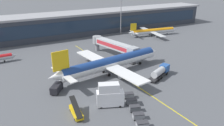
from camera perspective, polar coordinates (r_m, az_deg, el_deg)
The scene contains 16 objects.
ground_plane at distance 70.41m, azimuth 0.74°, elevation -4.49°, with size 700.00×700.00×0.00m, color #515459.
apron_lead_in_line at distance 73.59m, azimuth 2.40°, elevation -3.31°, with size 0.30×80.00×0.01m, color yellow.
terminal_building at distance 122.03m, azimuth -19.17°, elevation 8.63°, with size 219.59×17.27×12.30m.
main_airliner at distance 74.05m, azimuth -0.28°, elevation 0.10°, with size 44.11×35.20×11.40m.
jet_bridge at distance 89.89m, azimuth 0.14°, elevation 4.68°, with size 8.91×24.92×6.53m.
fuel_tanker at distance 73.85m, azimuth 12.32°, elevation -2.24°, with size 10.89×6.67×3.25m.
belt_loader at distance 54.18m, azimuth -9.24°, elevation -12.24°, with size 2.29×6.97×3.49m.
crew_van at distance 65.07m, azimuth -14.06°, elevation -6.19°, with size 4.66×5.27×2.30m.
catering_lift at distance 55.86m, azimuth -0.57°, elevation -8.32°, with size 7.24×4.87×6.30m.
baggage_cart_0 at distance 50.31m, azimuth 7.81°, elevation -15.40°, with size 3.01×2.34×1.48m.
baggage_cart_1 at distance 52.78m, azimuth 6.79°, elevation -13.37°, with size 3.01×2.34×1.48m.
baggage_cart_2 at distance 55.33m, azimuth 5.88°, elevation -11.52°, with size 3.01×2.34×1.48m.
baggage_cart_3 at distance 57.95m, azimuth 5.07°, elevation -9.84°, with size 3.01×2.34×1.48m.
baggage_cart_4 at distance 60.62m, azimuth 4.33°, elevation -8.30°, with size 3.01×2.34×1.48m.
commuter_jet_near at distance 125.59m, azimuth 10.52°, elevation 8.10°, with size 30.32×24.18×7.67m.
apron_light_mast_0 at distance 124.78m, azimuth 2.33°, elevation 13.27°, with size 2.80×0.50×22.24m.
Camera 1 is at (-31.10, -55.16, 30.78)m, focal length 35.48 mm.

